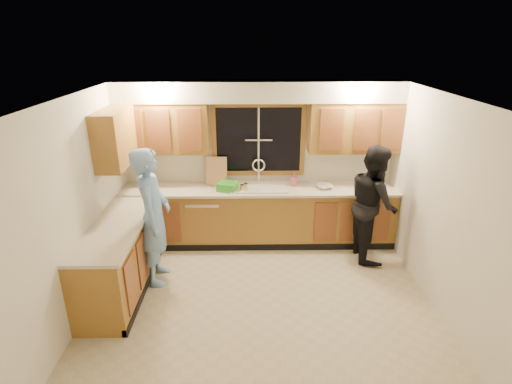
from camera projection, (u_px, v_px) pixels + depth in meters
floor at (261, 302)px, 4.97m from camera, size 4.20×4.20×0.00m
ceiling at (263, 99)px, 4.05m from camera, size 4.20×4.20×0.00m
wall_back at (259, 162)px, 6.28m from camera, size 4.20×0.00×4.20m
wall_left at (75, 212)px, 4.48m from camera, size 0.00×3.80×3.80m
wall_right at (446, 210)px, 4.54m from camera, size 0.00×3.80×3.80m
base_cabinets_back at (259, 216)px, 6.30m from camera, size 4.20×0.60×0.88m
base_cabinets_left at (121, 258)px, 5.11m from camera, size 0.60×1.90×0.88m
countertop_back at (259, 189)px, 6.11m from camera, size 4.20×0.63×0.04m
countertop_left at (117, 226)px, 4.94m from camera, size 0.63×1.90×0.04m
upper_cabinets_left at (163, 128)px, 5.90m from camera, size 1.35×0.33×0.75m
upper_cabinets_right at (354, 127)px, 5.93m from camera, size 1.35×0.33×0.75m
upper_cabinets_return at (115, 138)px, 5.32m from camera, size 0.33×0.90×0.75m
soffit at (259, 92)px, 5.71m from camera, size 4.20×0.35×0.30m
window_frame at (259, 140)px, 6.14m from camera, size 1.44×0.03×1.14m
sink at (259, 191)px, 6.15m from camera, size 0.86×0.52×0.57m
dishwasher at (205, 219)px, 6.29m from camera, size 0.60×0.56×0.82m
stove at (106, 283)px, 4.57m from camera, size 0.58×0.75×0.90m
man at (153, 217)px, 5.13m from camera, size 0.48×0.70×1.84m
woman at (373, 203)px, 5.74m from camera, size 0.66×0.84×1.70m
knife_block at (151, 182)px, 6.09m from camera, size 0.14×0.14×0.20m
cutting_board at (216, 171)px, 6.20m from camera, size 0.33×0.13×0.43m
dish_crate at (228, 186)px, 6.00m from camera, size 0.34×0.33×0.13m
soap_bottle at (294, 178)px, 6.22m from camera, size 0.10×0.11×0.20m
bowl at (325, 186)px, 6.09m from camera, size 0.29×0.29×0.06m
can_left at (246, 188)px, 5.95m from camera, size 0.09×0.09×0.13m
can_right at (242, 188)px, 5.93m from camera, size 0.07×0.07×0.12m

